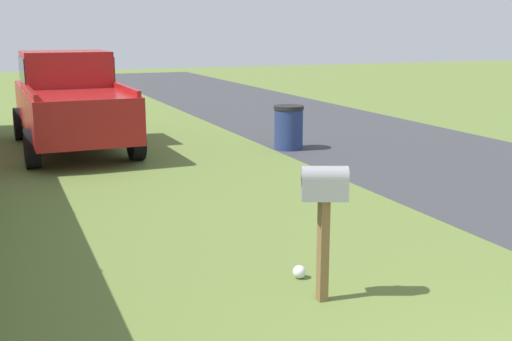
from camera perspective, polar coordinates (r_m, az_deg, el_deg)
mailbox at (r=5.98m, az=6.13°, el=-2.22°), size 0.35×0.48×1.33m
pickup_truck at (r=14.54m, az=-16.31°, el=6.28°), size 5.28×2.31×2.09m
trash_bin at (r=13.87m, az=2.93°, el=3.88°), size 0.65×0.65×0.95m
litter_bag_far_scatter at (r=6.80m, az=3.90°, el=-9.03°), size 0.14×0.14×0.14m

